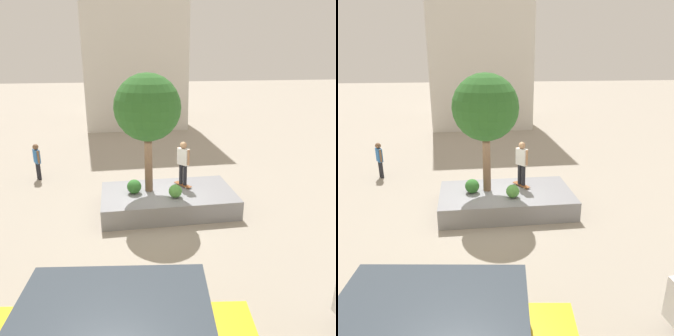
% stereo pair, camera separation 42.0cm
% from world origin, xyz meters
% --- Properties ---
extents(ground_plane, '(120.00, 120.00, 0.00)m').
position_xyz_m(ground_plane, '(0.00, 0.00, 0.00)').
color(ground_plane, '#9E9384').
extents(planter_ledge, '(4.75, 2.67, 0.70)m').
position_xyz_m(planter_ledge, '(-0.57, -0.16, 0.35)').
color(planter_ledge, gray).
rests_on(planter_ledge, ground).
extents(plaza_tree, '(2.29, 2.29, 4.16)m').
position_xyz_m(plaza_tree, '(0.10, -0.37, 3.69)').
color(plaza_tree, brown).
rests_on(plaza_tree, planter_ledge).
extents(boxwood_shrub, '(0.46, 0.46, 0.46)m').
position_xyz_m(boxwood_shrub, '(-0.74, 0.39, 0.93)').
color(boxwood_shrub, '#4C8C3D').
rests_on(boxwood_shrub, planter_ledge).
extents(hedge_clump, '(0.51, 0.51, 0.51)m').
position_xyz_m(hedge_clump, '(0.64, -0.20, 0.95)').
color(hedge_clump, '#2D6628').
rests_on(hedge_clump, planter_ledge).
extents(skateboard, '(0.59, 0.80, 0.07)m').
position_xyz_m(skateboard, '(-1.21, -0.59, 0.75)').
color(skateboard, brown).
rests_on(skateboard, planter_ledge).
extents(skateboarder, '(0.43, 0.46, 1.65)m').
position_xyz_m(skateboarder, '(-1.21, -0.59, 1.72)').
color(skateboarder, black).
rests_on(skateboarder, skateboard).
extents(pedestrian_crossing, '(0.38, 0.50, 1.65)m').
position_xyz_m(pedestrian_crossing, '(4.73, -4.19, 0.95)').
color(pedestrian_crossing, black).
rests_on(pedestrian_crossing, ground).
extents(plaza_lowrise_south, '(7.41, 7.55, 14.21)m').
position_xyz_m(plaza_lowrise_south, '(-0.56, -17.20, 7.10)').
color(plaza_lowrise_south, beige).
rests_on(plaza_lowrise_south, ground).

